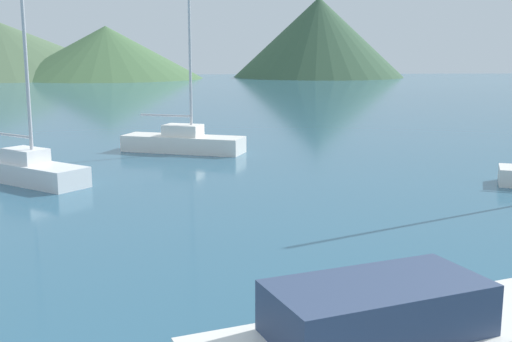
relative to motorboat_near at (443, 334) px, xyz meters
name	(u,v)px	position (x,y,z in m)	size (l,w,h in m)	color
motorboat_near	(443,334)	(0.00, 0.00, 0.00)	(7.67, 4.12, 1.97)	white
sailboat_middle	(183,141)	(-4.54, 20.30, 0.08)	(5.70, 3.40, 8.72)	white
sailboat_outer	(26,166)	(-9.76, 13.94, 0.13)	(4.86, 4.29, 10.89)	white
hill_central	(106,52)	(-19.65, 98.18, 3.74)	(31.16, 31.16, 8.36)	#476B42
hill_east	(319,37)	(15.66, 102.16, 6.25)	(29.10, 29.10, 13.36)	#38563D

